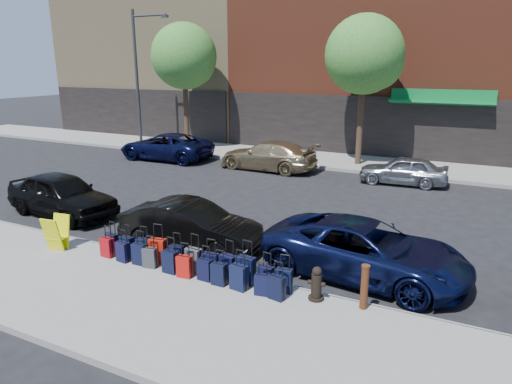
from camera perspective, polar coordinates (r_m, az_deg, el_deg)
The scene contains 40 objects.
ground at distance 15.50m, azimuth 2.09°, elevation -3.44°, with size 120.00×120.00×0.00m, color black.
sidewalk_near at distance 10.39m, azimuth -13.26°, elevation -13.54°, with size 60.00×4.00×0.15m, color gray.
sidewalk_far at distance 24.64m, azimuth 11.73°, elevation 3.66°, with size 60.00×4.00×0.15m, color gray.
curb_near at distance 11.83m, azimuth -7.00°, elevation -9.46°, with size 60.00×0.08×0.15m, color gray.
curb_far at distance 22.73m, azimuth 10.41°, elevation 2.72°, with size 60.00×0.08×0.15m, color gray.
building_left at distance 38.40m, azimuth -9.24°, elevation 19.86°, with size 15.00×12.12×16.00m.
tree_left at distance 27.82m, azimuth -8.74°, elevation 16.22°, with size 3.80×3.80×7.27m.
tree_center at distance 23.49m, azimuth 13.72°, elevation 16.09°, with size 3.80×3.80×7.27m.
streetlight at distance 29.06m, azimuth -14.41°, elevation 14.41°, with size 2.59×0.18×8.00m.
suitcase_front_0 at distance 12.95m, azimuth -17.56°, elevation -6.13°, with size 0.39×0.26×0.88m.
suitcase_front_1 at distance 12.65m, azimuth -15.79°, elevation -6.54°, with size 0.37×0.22×0.86m.
suitcase_front_2 at distance 12.36m, azimuth -13.87°, elevation -6.89°, with size 0.38×0.24×0.88m.
suitcase_front_3 at distance 12.01m, azimuth -12.16°, elevation -7.21°, with size 0.46×0.30×1.04m.
suitcase_front_4 at distance 11.75m, azimuth -9.92°, elevation -7.88°, with size 0.37×0.21×0.89m.
suitcase_front_5 at distance 11.38m, azimuth -7.77°, elevation -8.44°, with size 0.42×0.26×0.97m.
suitcase_front_6 at distance 11.13m, azimuth -5.72°, elevation -9.02°, with size 0.40×0.23×0.93m.
suitcase_front_7 at distance 10.95m, azimuth -3.50°, elevation -9.32°, with size 0.43×0.28×0.97m.
suitcase_front_8 at distance 10.72m, azimuth -1.27°, elevation -9.73°, with size 0.45×0.27×1.04m.
suitcase_front_9 at distance 10.53m, azimuth 1.22°, elevation -10.59°, with size 0.37×0.23×0.86m.
suitcase_front_10 at distance 10.38m, azimuth 3.51°, elevation -10.97°, with size 0.38×0.23×0.88m.
suitcase_back_0 at distance 12.76m, azimuth -18.09°, elevation -6.58°, with size 0.36×0.22×0.84m.
suitcase_back_1 at distance 12.34m, azimuth -16.28°, elevation -7.17°, with size 0.38×0.25×0.85m.
suitcase_back_2 at distance 12.06m, azimuth -14.33°, elevation -7.52°, with size 0.38×0.23×0.89m.
suitcase_back_3 at distance 11.84m, azimuth -13.11°, elevation -7.99°, with size 0.37×0.26×0.82m.
suitcase_back_4 at distance 11.44m, azimuth -10.66°, elevation -8.57°, with size 0.39×0.23×0.90m.
suitcase_back_5 at distance 11.17m, azimuth -8.93°, elevation -9.19°, with size 0.38×0.24×0.86m.
suitcase_back_6 at distance 10.96m, azimuth -6.37°, elevation -9.61°, with size 0.37×0.22×0.85m.
suitcase_back_7 at distance 10.71m, azimuth -4.65°, elevation -10.18°, with size 0.35×0.21×0.84m.
suitcase_back_8 at distance 10.46m, azimuth -2.15°, elevation -10.62°, with size 0.42×0.28×0.94m.
suitcase_back_9 at distance 10.26m, azimuth 0.75°, elevation -11.51°, with size 0.35×0.23×0.77m.
suitcase_back_10 at distance 10.09m, azimuth 2.62°, elevation -11.85°, with size 0.39×0.27×0.86m.
fire_hydrant at distance 10.11m, azimuth 7.57°, elevation -11.39°, with size 0.38×0.34×0.76m.
bollard at distance 9.87m, azimuth 13.41°, elevation -11.40°, with size 0.18×0.18×0.98m.
display_rack at distance 13.68m, azimuth -23.64°, elevation -4.74°, with size 0.59×0.64×0.94m.
car_near_0 at distance 17.07m, azimuth -23.10°, elevation -0.29°, with size 1.77×4.39×1.49m, color black.
car_near_1 at distance 13.05m, azimuth -8.15°, elevation -4.20°, with size 1.42×4.09×1.35m, color black.
car_near_2 at distance 11.56m, azimuth 13.49°, elevation -7.05°, with size 2.31×5.00×1.39m, color #0D143B.
car_far_0 at distance 25.61m, azimuth -11.21°, elevation 5.62°, with size 2.41×5.22×1.45m, color #0C1037.
car_far_1 at distance 22.63m, azimuth 1.50°, elevation 4.58°, with size 2.00×4.91×1.43m, color tan.
car_far_2 at distance 20.86m, azimuth 17.92°, elevation 2.62°, with size 1.49×3.71×1.26m, color #AFB1B6.
Camera 1 is at (5.98, -13.37, 5.08)m, focal length 32.00 mm.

